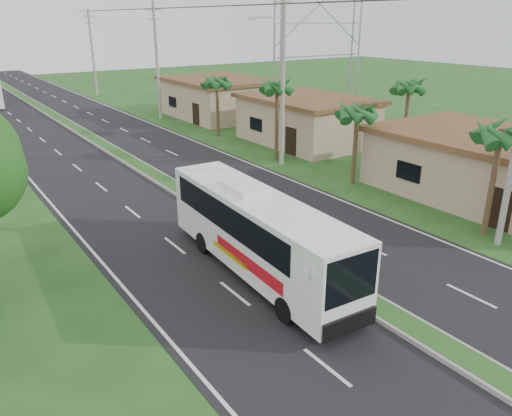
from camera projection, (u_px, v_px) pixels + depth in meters
ground at (407, 328)px, 16.26m from camera, size 180.00×180.00×0.00m
road_asphalt at (156, 177)px, 31.67m from camera, size 14.00×160.00×0.02m
median_strip at (156, 176)px, 31.64m from camera, size 1.20×160.00×0.18m
lane_edge_left at (45, 197)px, 28.13m from camera, size 0.12×160.00×0.01m
lane_edge_right at (244, 161)px, 35.22m from camera, size 0.12×160.00×0.01m
shop_near at (491, 166)px, 27.66m from camera, size 8.60×12.60×3.52m
shop_mid at (306, 120)px, 39.96m from camera, size 7.60×10.60×3.67m
shop_far at (218, 97)px, 50.72m from camera, size 8.60×11.60×3.82m
palm_verge_a at (501, 134)px, 21.65m from camera, size 2.40×2.40×5.45m
palm_verge_b at (357, 112)px, 28.93m from camera, size 2.40×2.40×5.05m
palm_verge_c at (277, 87)px, 33.73m from camera, size 2.40×2.40×5.85m
palm_verge_d at (217, 82)px, 41.14m from camera, size 2.40×2.40×5.25m
palm_behind_shop at (409, 86)px, 35.32m from camera, size 2.40×2.40×5.65m
utility_pole_b at (283, 71)px, 32.38m from camera, size 3.20×0.28×12.00m
utility_pole_c at (157, 60)px, 48.02m from camera, size 1.60×0.28×11.00m
utility_pole_d at (92, 52)px, 63.52m from camera, size 1.60×0.28×10.50m
billboard_lattice at (319, 47)px, 48.58m from camera, size 10.18×1.18×12.07m
coach_bus_main at (257, 229)px, 19.12m from camera, size 2.76×10.72×3.43m
motorcyclist at (331, 286)px, 17.14m from camera, size 2.05×0.80×2.40m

